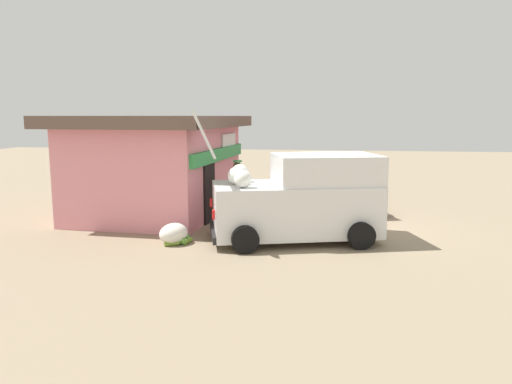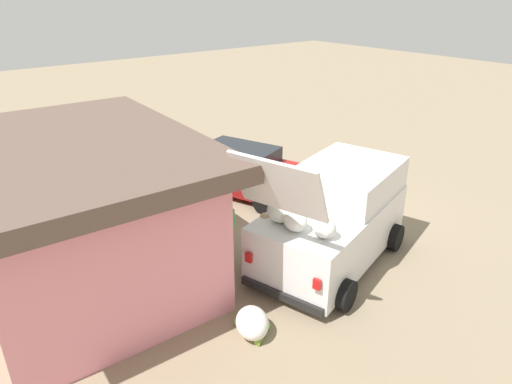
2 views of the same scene
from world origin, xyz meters
TOP-DOWN VIEW (x-y plane):
  - ground_plane at (0.00, 0.00)m, footprint 60.00×60.00m
  - storefront_bar at (1.40, 5.58)m, footprint 6.28×4.83m
  - delivery_van at (-1.23, 1.13)m, footprint 3.05×4.67m
  - parked_sedan at (3.14, 0.49)m, footprint 4.81×3.34m
  - vendor_standing at (0.42, 2.97)m, footprint 0.57×0.36m
  - customer_bending at (-1.10, 2.68)m, footprint 0.76×0.57m
  - unloaded_banana_pile at (-2.04, 4.01)m, footprint 0.92×0.84m
  - paint_bucket at (3.07, 3.02)m, footprint 0.30×0.30m

SIDE VIEW (x-z plane):
  - ground_plane at x=0.00m, z-range 0.00..0.00m
  - paint_bucket at x=3.07m, z-range 0.00..0.35m
  - unloaded_banana_pile at x=-2.04m, z-range -0.02..0.46m
  - parked_sedan at x=3.14m, z-range -0.02..1.25m
  - customer_bending at x=-1.10m, z-range 0.16..1.59m
  - vendor_standing at x=0.42m, z-range 0.13..1.88m
  - delivery_van at x=-1.23m, z-range -0.53..2.56m
  - storefront_bar at x=1.40m, z-range 0.05..3.01m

